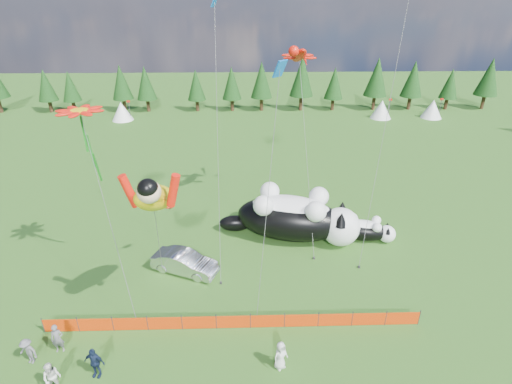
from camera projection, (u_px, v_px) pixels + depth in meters
ground at (235, 294)px, 26.25m from camera, size 160.00×160.00×0.00m
safety_fence at (233, 322)px, 23.34m from camera, size 22.06×0.06×1.10m
tree_line at (240, 86)px, 64.59m from camera, size 90.00×4.00×8.00m
festival_tents at (311, 110)px, 61.58m from camera, size 50.00×3.20×2.80m
cat_large at (296, 217)px, 31.36m from camera, size 11.16×5.99×4.09m
cat_small at (366, 230)px, 31.65m from camera, size 5.12×2.68×1.87m
car at (185, 263)px, 27.99m from camera, size 5.01×3.30×1.56m
spectator_a at (57, 339)px, 21.71m from camera, size 0.71×0.52×1.81m
spectator_b at (52, 378)px, 19.51m from camera, size 0.93×0.60×1.82m
spectator_c at (94, 362)px, 20.28m from camera, size 1.18×0.76×1.87m
spectator_d at (28, 351)px, 21.05m from camera, size 1.15×0.82×1.61m
spectator_e at (281, 355)px, 20.76m from camera, size 1.00×0.92×1.72m
superhero_kite at (155, 198)px, 20.13m from camera, size 4.94×7.53×11.17m
gecko_kite at (299, 56)px, 30.43m from camera, size 2.81×10.41×15.35m
flower_kite at (80, 114)px, 22.88m from camera, size 4.68×6.71×12.89m
diamond_kite_a at (215, 23)px, 24.50m from camera, size 0.45×6.08×18.20m
diamond_kite_c at (279, 80)px, 18.33m from camera, size 1.66×1.54×15.50m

